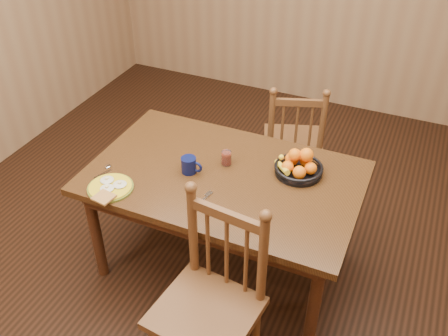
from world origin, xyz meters
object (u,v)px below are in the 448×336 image
at_px(dining_table, 224,186).
at_px(fruit_bowl, 299,166).
at_px(chair_near, 210,303).
at_px(coffee_mug, 189,165).
at_px(breakfast_plate, 110,188).
at_px(chair_far, 293,142).

bearing_deg(dining_table, fruit_bowl, 26.20).
xyz_separation_m(dining_table, fruit_bowl, (0.39, 0.19, 0.14)).
xyz_separation_m(chair_near, fruit_bowl, (0.15, 0.91, 0.28)).
relative_size(coffee_mug, fruit_bowl, 0.46).
height_order(chair_near, fruit_bowl, chair_near).
bearing_deg(coffee_mug, dining_table, 15.79).
height_order(coffee_mug, fruit_bowl, fruit_bowl).
bearing_deg(coffee_mug, breakfast_plate, -135.92).
bearing_deg(chair_near, chair_far, 99.35).
bearing_deg(chair_far, coffee_mug, 50.65).
relative_size(chair_near, coffee_mug, 7.97).
height_order(chair_near, coffee_mug, chair_near).
bearing_deg(breakfast_plate, coffee_mug, 44.08).
relative_size(breakfast_plate, fruit_bowl, 1.01).
xyz_separation_m(breakfast_plate, coffee_mug, (0.34, 0.33, 0.04)).
relative_size(chair_near, breakfast_plate, 3.61).
xyz_separation_m(chair_near, coffee_mug, (-0.44, 0.66, 0.28)).
height_order(chair_near, breakfast_plate, chair_near).
relative_size(dining_table, chair_near, 1.51).
bearing_deg(coffee_mug, fruit_bowl, 22.88).
bearing_deg(fruit_bowl, breakfast_plate, -148.15).
xyz_separation_m(coffee_mug, fruit_bowl, (0.59, 0.25, 0.00)).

